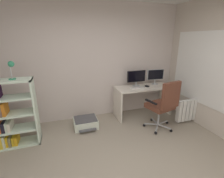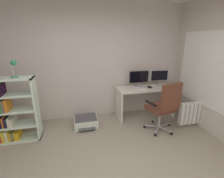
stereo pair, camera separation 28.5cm
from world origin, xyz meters
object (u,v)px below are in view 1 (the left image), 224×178
computer_mouse (147,86)px  office_chair (164,103)px  keyboard (137,88)px  monitor_main (136,77)px  monitor_secondary (155,75)px  bookshelf (9,116)px  desk_lamp (11,67)px  printer (86,123)px  radiator (191,110)px  desk (143,94)px

computer_mouse → office_chair: bearing=-104.2°
keyboard → monitor_main: bearing=75.9°
office_chair → monitor_secondary: bearing=69.0°
monitor_secondary → bookshelf: bookshelf is taller
desk_lamp → computer_mouse: bearing=6.6°
monitor_secondary → office_chair: monitor_secondary is taller
monitor_main → office_chair: (0.20, -0.89, -0.37)m
printer → radiator: (2.40, -0.54, 0.21)m
keyboard → radiator: keyboard is taller
computer_mouse → printer: (-1.57, -0.12, -0.67)m
monitor_main → bookshelf: size_ratio=0.39×
monitor_secondary → office_chair: bearing=-111.0°
bookshelf → keyboard: bearing=6.5°
printer → desk: bearing=6.0°
monitor_main → radiator: bearing=-38.1°
computer_mouse → bookshelf: 2.96m
desk_lamp → monitor_main: bearing=10.6°
desk → keyboard: 0.30m
monitor_main → bookshelf: 2.79m
office_chair → desk_lamp: (-2.74, 0.42, 0.84)m
bookshelf → printer: bearing=8.3°
monitor_main → bookshelf: (-2.71, -0.48, -0.41)m
monitor_secondary → office_chair: (-0.34, -0.89, -0.38)m
monitor_secondary → printer: 2.11m
desk_lamp → office_chair: bearing=-8.7°
printer → bookshelf: bearing=-171.7°
monitor_main → printer: size_ratio=0.93×
office_chair → radiator: size_ratio=1.39×
monitor_main → printer: monitor_main is taller
desk → bookshelf: (-2.86, -0.35, 0.03)m
computer_mouse → printer: bearing=172.1°
office_chair → radiator: office_chair is taller
radiator → monitor_secondary: bearing=121.6°
monitor_main → desk_lamp: size_ratio=1.56×
monitor_main → desk_lamp: bearing=-169.4°
desk_lamp → printer: 1.81m
desk_lamp → keyboard: bearing=6.9°
desk → radiator: size_ratio=1.77×
keyboard → computer_mouse: size_ratio=3.40×
monitor_main → monitor_secondary: 0.54m
printer → radiator: bearing=-12.8°
office_chair → computer_mouse: bearing=88.0°
desk → radiator: bearing=-37.9°
keyboard → office_chair: bearing=-69.4°
desk → office_chair: bearing=-86.1°
monitor_main → printer: bearing=-168.4°
monitor_secondary → desk_lamp: 3.15m
office_chair → desk_lamp: 2.89m
desk → office_chair: size_ratio=1.28×
printer → monitor_secondary: bearing=8.3°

